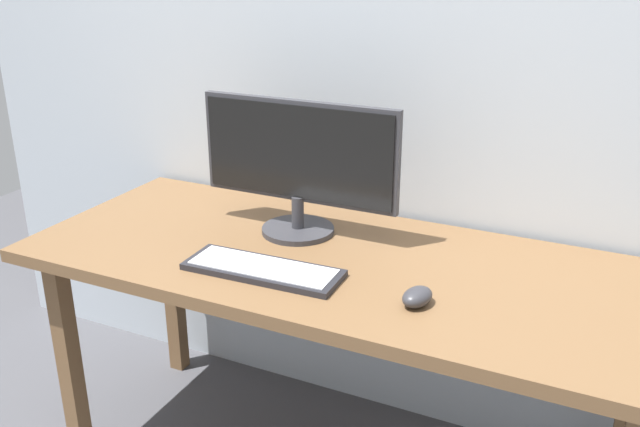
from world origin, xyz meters
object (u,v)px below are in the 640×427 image
(desk, at_px, (338,281))
(monitor, at_px, (298,162))
(keyboard_primary, at_px, (263,269))
(mouse, at_px, (417,297))

(desk, relative_size, monitor, 2.90)
(keyboard_primary, relative_size, mouse, 4.68)
(desk, height_order, monitor, monitor)
(monitor, distance_m, mouse, 0.57)
(desk, distance_m, mouse, 0.33)
(desk, relative_size, mouse, 19.43)
(keyboard_primary, bearing_deg, monitor, 98.15)
(monitor, relative_size, keyboard_primary, 1.43)
(desk, bearing_deg, monitor, 146.14)
(monitor, height_order, mouse, monitor)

